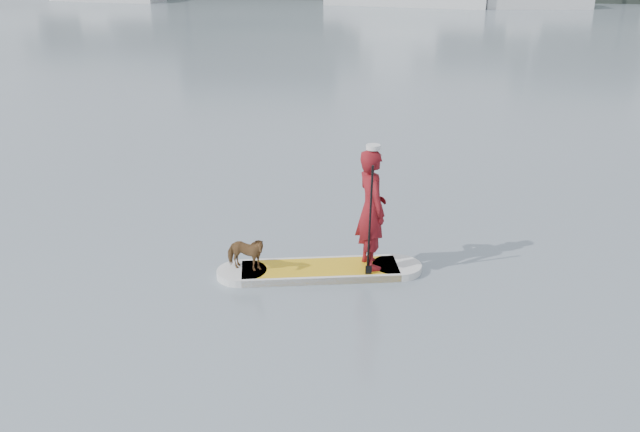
# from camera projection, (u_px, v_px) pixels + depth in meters

# --- Properties ---
(ground) EXTENTS (140.00, 140.00, 0.00)m
(ground) POSITION_uv_depth(u_px,v_px,m) (124.00, 233.00, 13.01)
(ground) COLOR slate
(ground) RESTS_ON ground
(paddleboard) EXTENTS (3.24, 1.36, 0.12)m
(paddleboard) POSITION_uv_depth(u_px,v_px,m) (320.00, 270.00, 11.43)
(paddleboard) COLOR gold
(paddleboard) RESTS_ON ground
(paddler) EXTENTS (0.72, 0.84, 1.94)m
(paddler) POSITION_uv_depth(u_px,v_px,m) (372.00, 209.00, 11.11)
(paddler) COLOR maroon
(paddler) RESTS_ON paddleboard
(white_cap) EXTENTS (0.22, 0.22, 0.07)m
(white_cap) POSITION_uv_depth(u_px,v_px,m) (373.00, 147.00, 10.74)
(white_cap) COLOR silver
(white_cap) RESTS_ON paddler
(dog) EXTENTS (0.72, 0.42, 0.57)m
(dog) POSITION_uv_depth(u_px,v_px,m) (245.00, 253.00, 11.21)
(dog) COLOR brown
(dog) RESTS_ON paddleboard
(paddle) EXTENTS (0.10, 0.30, 2.00)m
(paddle) POSITION_uv_depth(u_px,v_px,m) (370.00, 234.00, 10.93)
(paddle) COLOR black
(paddle) RESTS_ON ground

